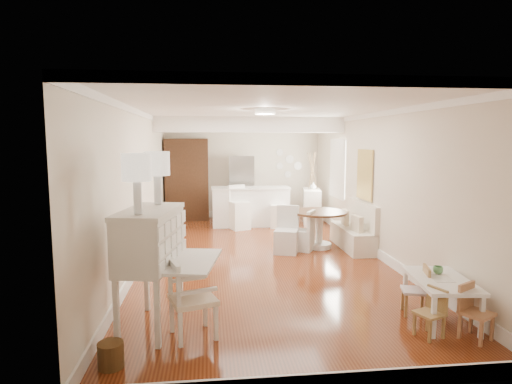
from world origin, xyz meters
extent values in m
plane|color=brown|center=(0.00, 0.00, 0.00)|extent=(9.00, 9.00, 0.00)
cube|color=white|center=(0.00, 0.00, 2.80)|extent=(4.50, 9.00, 0.04)
cube|color=beige|center=(0.00, 4.50, 1.40)|extent=(4.50, 0.04, 2.80)
cube|color=beige|center=(0.00, -4.50, 1.40)|extent=(4.50, 0.04, 2.80)
cube|color=beige|center=(-2.25, 0.00, 1.40)|extent=(0.04, 9.00, 2.80)
cube|color=beige|center=(2.25, 0.00, 1.40)|extent=(0.04, 9.00, 2.80)
cube|color=white|center=(0.00, 2.20, 2.62)|extent=(4.50, 0.45, 0.36)
cube|color=tan|center=(2.21, 0.50, 1.55)|extent=(0.04, 0.84, 1.04)
cube|color=white|center=(2.23, 2.40, 1.55)|extent=(0.04, 1.10, 1.40)
cylinder|color=#381E11|center=(-1.20, 4.48, 1.85)|extent=(0.30, 0.03, 0.30)
cylinder|color=white|center=(0.00, -0.50, 2.75)|extent=(0.36, 0.36, 0.08)
cube|color=silver|center=(-1.70, -2.94, 0.73)|extent=(1.33, 1.35, 1.46)
cube|color=white|center=(-1.19, -3.24, 0.46)|extent=(0.66, 0.66, 0.92)
cylinder|color=#55381A|center=(-1.99, -3.84, 0.13)|extent=(0.30, 0.30, 0.26)
cube|color=white|center=(1.87, -3.15, 0.27)|extent=(0.79, 1.17, 0.55)
cube|color=#9C7A47|center=(1.51, -3.56, 0.29)|extent=(0.36, 0.36, 0.58)
cube|color=#AF854F|center=(1.65, -2.92, 0.33)|extent=(0.39, 0.39, 0.66)
cube|color=#B67C53|center=(2.00, -3.69, 0.32)|extent=(0.42, 0.42, 0.64)
cube|color=silver|center=(1.99, 0.50, 0.49)|extent=(0.52, 1.60, 0.98)
cylinder|color=#482A17|center=(1.30, 0.61, 0.39)|extent=(1.32, 1.32, 0.78)
cube|color=silver|center=(0.54, 0.28, 0.47)|extent=(0.57, 0.58, 0.94)
cube|color=white|center=(0.92, 0.45, 0.42)|extent=(0.56, 0.55, 0.84)
cube|color=white|center=(0.10, 3.10, 0.52)|extent=(2.05, 0.65, 1.03)
cube|color=white|center=(-0.22, 2.71, 0.56)|extent=(0.57, 0.57, 1.12)
cube|color=white|center=(0.79, 2.77, 0.48)|extent=(0.46, 0.46, 0.96)
cube|color=#381E11|center=(-1.60, 4.18, 1.15)|extent=(1.20, 0.60, 2.30)
imported|color=silver|center=(0.30, 4.15, 0.90)|extent=(0.75, 0.65, 1.80)
cube|color=beige|center=(1.76, 3.16, 0.47)|extent=(0.61, 1.05, 0.95)
imported|color=#5FA365|center=(1.93, -2.96, 0.59)|extent=(0.17, 0.17, 0.10)
imported|color=silver|center=(1.81, 3.21, 1.04)|extent=(0.21, 0.21, 0.18)
camera|label=1|loc=(-1.00, -8.01, 2.26)|focal=30.00mm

